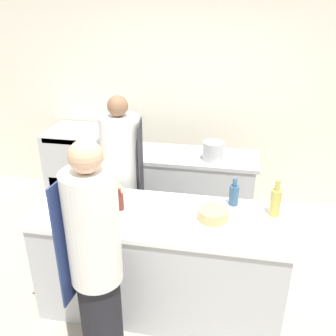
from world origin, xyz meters
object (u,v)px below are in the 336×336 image
at_px(oven_range, 81,165).
at_px(bottle_vinegar, 120,201).
at_px(bowl_mixing_large, 213,214).
at_px(chef_at_stove, 122,182).
at_px(stockpot, 213,151).
at_px(bottle_wine, 276,202).
at_px(chef_at_prep_near, 96,267).
at_px(bowl_prep_small, 109,193).
at_px(bottle_olive_oil, 234,194).

relative_size(oven_range, bottle_vinegar, 5.24).
bearing_deg(bowl_mixing_large, oven_range, 137.09).
distance_m(chef_at_stove, stockpot, 1.01).
height_order(chef_at_stove, stockpot, chef_at_stove).
bearing_deg(bowl_mixing_large, chef_at_stove, 145.92).
bearing_deg(bottle_wine, bottle_vinegar, -173.72).
xyz_separation_m(oven_range, chef_at_stove, (0.92, -1.09, 0.37)).
bearing_deg(bottle_vinegar, bowl_mixing_large, -0.97).
height_order(chef_at_prep_near, bottle_vinegar, chef_at_prep_near).
bearing_deg(stockpot, chef_at_stove, -147.69).
relative_size(chef_at_prep_near, bowl_prep_small, 7.18).
distance_m(oven_range, bottle_wine, 2.87).
distance_m(oven_range, bowl_prep_small, 1.87).
height_order(bottle_vinegar, bowl_prep_small, bottle_vinegar).
bearing_deg(chef_at_stove, bottle_olive_oil, 62.15).
height_order(chef_at_stove, bowl_prep_small, chef_at_stove).
xyz_separation_m(bottle_vinegar, bottle_wine, (1.23, 0.14, 0.05)).
bearing_deg(bowl_mixing_large, bowl_prep_small, 168.32).
relative_size(chef_at_stove, bottle_vinegar, 9.30).
relative_size(bottle_olive_oil, bottle_wine, 0.77).
bearing_deg(chef_at_prep_near, bottle_olive_oil, -37.17).
relative_size(oven_range, bowl_mixing_large, 4.01).
bearing_deg(bowl_mixing_large, bottle_vinegar, 179.03).
bearing_deg(bowl_prep_small, bottle_wine, -1.68).
height_order(chef_at_stove, bowl_mixing_large, chef_at_stove).
xyz_separation_m(bottle_olive_oil, bottle_wine, (0.32, -0.11, 0.03)).
distance_m(oven_range, stockpot, 1.93).
relative_size(oven_range, bottle_wine, 3.13).
distance_m(oven_range, chef_at_prep_near, 2.69).
xyz_separation_m(bowl_mixing_large, stockpot, (-0.09, 1.16, 0.06)).
relative_size(chef_at_stove, bottle_wine, 5.55).
xyz_separation_m(bottle_wine, bowl_prep_small, (-1.38, 0.04, -0.08)).
height_order(oven_range, bottle_vinegar, bottle_vinegar).
bearing_deg(chef_at_stove, bowl_prep_small, -6.58).
xyz_separation_m(chef_at_stove, stockpot, (0.84, 0.53, 0.18)).
bearing_deg(bowl_prep_small, chef_at_prep_near, -76.79).
bearing_deg(stockpot, bottle_wine, -61.03).
bearing_deg(chef_at_prep_near, bowl_mixing_large, -40.96).
bearing_deg(bottle_vinegar, chef_at_stove, 105.69).
bearing_deg(chef_at_prep_near, bowl_prep_small, 18.51).
distance_m(chef_at_prep_near, bottle_wine, 1.45).
relative_size(oven_range, bowl_prep_small, 3.87).
relative_size(bottle_olive_oil, bowl_mixing_large, 0.99).
distance_m(chef_at_stove, bowl_prep_small, 0.46).
height_order(chef_at_prep_near, bowl_prep_small, chef_at_prep_near).
bearing_deg(bottle_vinegar, bottle_wine, 6.28).
bearing_deg(bottle_wine, bowl_mixing_large, -162.58).
distance_m(bottle_olive_oil, bottle_wine, 0.34).
distance_m(bowl_mixing_large, bowl_prep_small, 0.93).
distance_m(oven_range, bowl_mixing_large, 2.58).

